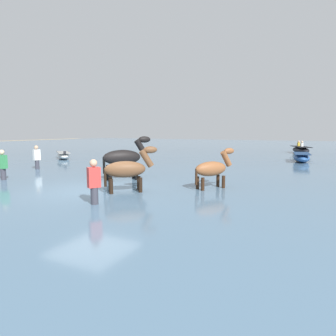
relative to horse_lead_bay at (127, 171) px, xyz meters
The scene contains 11 objects.
ground_plane 1.69m from the horse_lead_bay, 167.50° to the right, with size 120.00×120.00×0.00m, color gray.
water_surface 9.84m from the horse_lead_bay, 97.26° to the left, with size 90.00×90.00×0.42m, color slate.
horse_lead_bay is the anchor object (origin of this frame).
horse_trailing_chestnut 2.87m from the horse_lead_bay, 39.05° to the left, with size 1.15×1.51×1.78m.
horse_flank_black 2.39m from the horse_lead_bay, 127.78° to the left, with size 1.53×1.74×2.15m.
boat_mid_channel 20.60m from the horse_lead_bay, 78.45° to the left, with size 2.01×3.35×1.08m.
boat_mid_outer 13.34m from the horse_lead_bay, 70.13° to the left, with size 1.20×2.57×0.55m.
boat_distant_east 12.74m from the horse_lead_bay, 145.16° to the left, with size 2.44×2.18×0.60m.
person_spectator_far 1.74m from the horse_lead_bay, 86.01° to the right, with size 0.34×0.38×1.63m.
person_onlooker_left 5.77m from the horse_lead_bay, behind, with size 0.35×0.26×1.63m.
person_wading_mid 7.85m from the horse_lead_bay, 160.51° to the left, with size 0.27×0.36×1.63m.
Camera 1 is at (6.57, -7.39, 2.38)m, focal length 31.38 mm.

